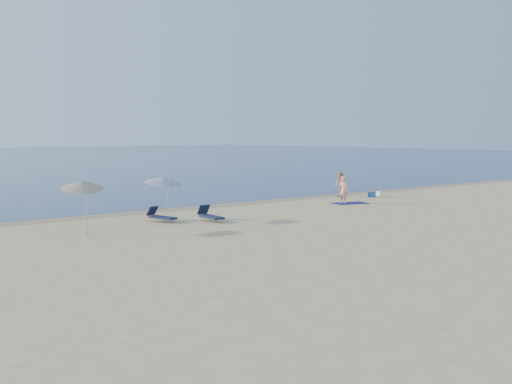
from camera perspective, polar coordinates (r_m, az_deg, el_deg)
wet_sand_strip at (r=38.08m, az=1.31°, el=-0.80°), size 240.00×1.60×0.00m
person_left at (r=36.92m, az=7.78°, el=0.19°), size 0.42×0.60×1.58m
person_right at (r=40.51m, az=7.54°, el=0.65°), size 0.74×0.88×1.60m
beach_towel at (r=37.11m, az=8.30°, el=-0.99°), size 2.20×1.57×0.03m
white_bag at (r=42.16m, az=10.89°, el=-0.13°), size 0.35×0.31×0.27m
blue_cooler at (r=41.08m, az=10.25°, el=-0.21°), size 0.55×0.46×0.34m
umbrella_near at (r=29.10m, az=-8.25°, el=1.07°), size 1.93×1.95×2.23m
umbrella_far at (r=26.29m, az=-15.20°, el=0.63°), size 2.21×2.23×2.32m
lounger_left at (r=29.37m, az=-8.45°, el=-2.16°), size 0.83×1.61×0.68m
lounger_right at (r=29.29m, az=-4.11°, el=-2.11°), size 0.66×1.66×0.72m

